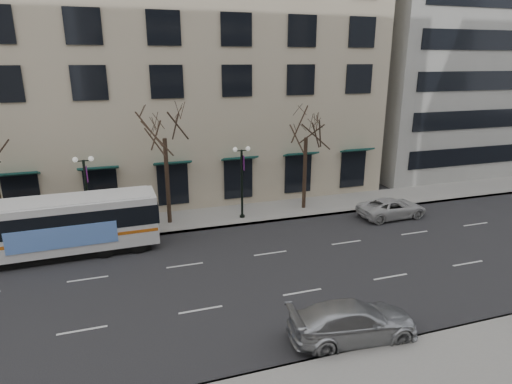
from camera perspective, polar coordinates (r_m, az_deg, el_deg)
name	(u,v)px	position (r m, az deg, el deg)	size (l,w,h in m)	color
ground	(192,285)	(22.13, -8.54, -12.22)	(160.00, 160.00, 0.00)	black
sidewalk_far	(239,214)	(31.09, -2.26, -3.01)	(80.00, 4.00, 0.15)	gray
building_hotel	(120,45)	(40.15, -17.66, 18.14)	(40.00, 20.00, 24.00)	#BCAC90
tree_far_mid	(164,124)	(28.33, -12.21, 8.91)	(3.60, 3.60, 8.55)	black
tree_far_right	(306,124)	(31.03, 6.74, 8.96)	(3.60, 3.60, 8.06)	black
lamp_post_left	(87,192)	(28.51, -21.58, -0.04)	(1.22, 0.45, 5.21)	black
lamp_post_right	(242,179)	(29.48, -1.88, 1.72)	(1.22, 0.45, 5.21)	black
city_bus	(46,227)	(26.84, -26.24, -4.17)	(12.49, 3.07, 3.37)	white
silver_car	(353,321)	(18.33, 12.82, -16.47)	(2.15, 5.28, 1.53)	#B3B6BC
white_pickup	(392,208)	(32.07, 17.67, -2.02)	(2.30, 4.98, 1.38)	#B9B9B9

